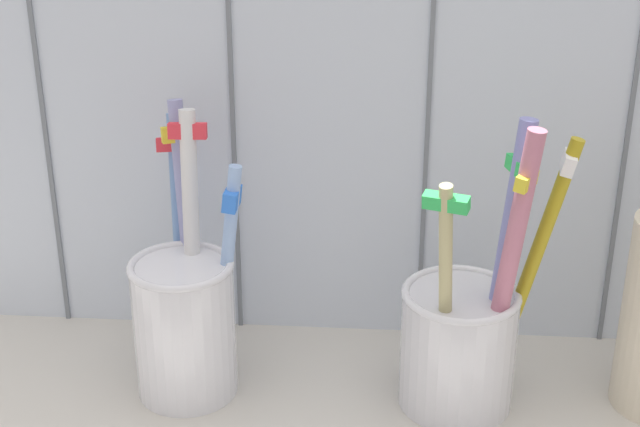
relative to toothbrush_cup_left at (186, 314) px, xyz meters
The scene contains 3 objects.
tile_wall_back 19.56cm from the toothbrush_cup_left, 46.77° to the left, with size 64.00×2.20×45.00cm.
toothbrush_cup_left is the anchor object (origin of this frame).
toothbrush_cup_right 17.32cm from the toothbrush_cup_left, ahead, with size 9.89×7.66×18.90cm.
Camera 1 is at (3.75, -47.04, 36.55)cm, focal length 52.18 mm.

